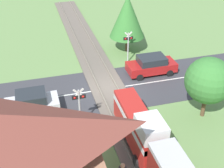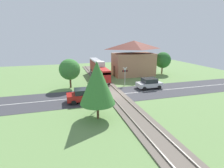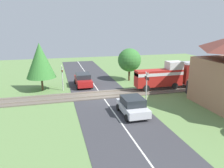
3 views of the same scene
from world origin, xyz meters
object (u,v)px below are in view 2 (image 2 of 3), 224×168
(car_far_side, at_px, (149,83))
(station_building, at_px, (133,59))
(crossing_signal_west_approach, at_px, (99,92))
(crossing_signal_east_approach, at_px, (125,74))
(pedestrian_by_station, at_px, (109,74))
(train, at_px, (99,69))
(car_near_crossing, at_px, (84,95))

(car_far_side, xyz_separation_m, station_building, (1.31, 9.45, 2.58))
(crossing_signal_west_approach, bearing_deg, station_building, 55.34)
(crossing_signal_east_approach, relative_size, station_building, 0.35)
(crossing_signal_east_approach, relative_size, pedestrian_by_station, 1.79)
(train, distance_m, pedestrian_by_station, 2.19)
(train, height_order, car_far_side, train)
(station_building, bearing_deg, pedestrian_by_station, -167.19)
(car_near_crossing, distance_m, crossing_signal_east_approach, 9.16)
(car_far_side, xyz_separation_m, crossing_signal_east_approach, (-3.00, 2.58, 1.13))
(car_far_side, height_order, crossing_signal_east_approach, crossing_signal_east_approach)
(station_building, bearing_deg, car_far_side, -97.92)
(crossing_signal_west_approach, distance_m, station_building, 18.18)
(train, xyz_separation_m, crossing_signal_east_approach, (3.00, -6.21, 0.09))
(train, height_order, pedestrian_by_station, train)
(car_near_crossing, distance_m, car_far_side, 10.67)
(pedestrian_by_station, bearing_deg, station_building, 12.81)
(train, distance_m, car_far_side, 10.69)
(crossing_signal_west_approach, xyz_separation_m, crossing_signal_east_approach, (5.99, 8.04, 0.00))
(car_near_crossing, xyz_separation_m, crossing_signal_east_approach, (7.27, 5.46, 1.10))
(train, xyz_separation_m, crossing_signal_west_approach, (-3.00, -14.25, 0.09))
(train, bearing_deg, crossing_signal_west_approach, -101.87)
(crossing_signal_west_approach, bearing_deg, car_far_side, 31.26)
(crossing_signal_west_approach, relative_size, station_building, 0.35)
(car_far_side, xyz_separation_m, crossing_signal_west_approach, (-8.99, -5.46, 1.13))
(train, distance_m, station_building, 7.50)
(car_far_side, xyz_separation_m, pedestrian_by_station, (-4.19, 8.20, -0.04))
(crossing_signal_east_approach, bearing_deg, station_building, 57.85)
(station_building, distance_m, pedestrian_by_station, 6.22)
(car_far_side, bearing_deg, station_building, 82.08)
(station_building, xyz_separation_m, pedestrian_by_station, (-5.50, -1.25, -2.63))
(car_near_crossing, xyz_separation_m, car_far_side, (10.28, 2.88, -0.03))
(car_far_side, bearing_deg, crossing_signal_west_approach, -148.74)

